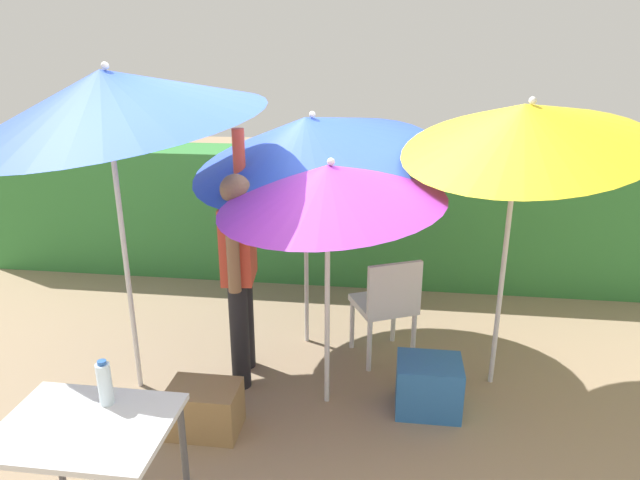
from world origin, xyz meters
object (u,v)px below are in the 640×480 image
Objects in this scene: person_vendor at (239,264)px; bottle_water at (105,383)px; umbrella_orange at (107,98)px; folding_table at (87,441)px; chair_plastic at (387,303)px; umbrella_yellow at (329,185)px; umbrella_navy at (525,126)px; umbrella_rainbow at (309,138)px; cooler_box at (428,386)px; crate_cardboard at (204,409)px.

bottle_water is at bearing -100.16° from person_vendor.
folding_table is at bearing -72.99° from umbrella_orange.
umbrella_orange is at bearing -160.55° from chair_plastic.
umbrella_yellow is 0.79× the size of umbrella_navy.
folding_table is (-0.73, -2.24, -1.09)m from umbrella_rainbow.
person_vendor reaches higher than umbrella_yellow.
cooler_box is 2.18m from bottle_water.
bottle_water is at bearing -143.25° from cooler_box.
person_vendor reaches higher than chair_plastic.
person_vendor is at bearing 169.49° from cooler_box.
umbrella_yellow is 7.72× the size of bottle_water.
person_vendor is 1.52m from bottle_water.
umbrella_orange is at bearing 110.35° from bottle_water.
cooler_box is at bearing 39.74° from folding_table.
umbrella_rainbow is 2.37m from bottle_water.
folding_table is at bearing -140.26° from cooler_box.
umbrella_orange reaches higher than cooler_box.
crate_cardboard is at bearing 77.47° from bottle_water.
crate_cardboard is at bearing 77.86° from folding_table.
crate_cardboard is at bearing -151.31° from umbrella_yellow.
umbrella_rainbow is at bearing 71.98° from folding_table.
person_vendor is at bearing 82.72° from crate_cardboard.
bottle_water is (-0.70, -2.08, -0.89)m from umbrella_rainbow.
chair_plastic is (1.81, 0.64, -1.62)m from umbrella_orange.
cooler_box is at bearing -41.10° from umbrella_rainbow.
umbrella_orange is at bearing -171.46° from umbrella_navy.
umbrella_rainbow is 1.21× the size of umbrella_yellow.
chair_plastic is at bearing 42.30° from crate_cardboard.
umbrella_navy is at bearing 36.95° from cooler_box.
folding_table reaches higher than cooler_box.
bottle_water is (-0.96, -1.24, -0.73)m from umbrella_yellow.
bottle_water is (-1.35, -1.88, 0.37)m from chair_plastic.
cooler_box is at bearing 16.02° from crate_cardboard.
chair_plastic is 3.71× the size of bottle_water.
person_vendor is at bearing 19.59° from umbrella_orange.
umbrella_orange is at bearing 107.01° from folding_table.
umbrella_orange is at bearing 146.52° from crate_cardboard.
umbrella_navy is 1.25× the size of person_vendor.
cooler_box is 2.25m from folding_table.
umbrella_rainbow is 9.33× the size of bottle_water.
umbrella_rainbow reaches higher than umbrella_yellow.
umbrella_orange reaches higher than umbrella_navy.
umbrella_yellow is (1.42, 0.00, -0.52)m from umbrella_orange.
bottle_water is at bearing -143.20° from umbrella_navy.
chair_plastic reaches higher than cooler_box.
bottle_water is (-1.66, -1.24, 0.69)m from cooler_box.
umbrella_rainbow is at bearing 162.80° from chair_plastic.
person_vendor is (-0.69, 0.26, -0.67)m from umbrella_yellow.
umbrella_yellow reaches higher than crate_cardboard.
umbrella_navy reaches higher than person_vendor.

